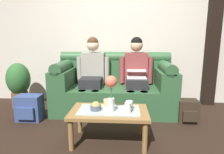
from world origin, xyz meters
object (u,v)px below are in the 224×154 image
at_px(flower_vase, 111,88).
at_px(backpack_left, 29,108).
at_px(coffee_table, 109,115).
at_px(cup_near_left, 107,103).
at_px(person_left, 92,71).
at_px(snack_bowl, 96,107).
at_px(cup_near_right, 128,108).
at_px(cup_far_center, 129,105).
at_px(couch, 114,88).
at_px(person_right, 136,72).
at_px(potted_plant, 19,83).
at_px(backpack_right, 188,111).

xyz_separation_m(flower_vase, backpack_left, (-1.25, 0.59, -0.47)).
relative_size(coffee_table, cup_near_left, 10.13).
relative_size(person_left, snack_bowl, 9.91).
distance_m(person_left, cup_near_left, 1.05).
bearing_deg(cup_near_right, cup_far_center, 80.43).
relative_size(person_left, cup_near_right, 10.53).
height_order(couch, flower_vase, couch).
relative_size(person_right, cup_near_left, 14.03).
bearing_deg(backpack_left, couch, 24.22).
relative_size(cup_far_center, potted_plant, 0.13).
height_order(person_left, backpack_right, person_left).
distance_m(person_right, cup_far_center, 1.10).
bearing_deg(person_left, cup_near_right, -63.80).
height_order(flower_vase, backpack_left, flower_vase).
height_order(coffee_table, cup_near_right, cup_near_right).
relative_size(couch, person_left, 1.58).
bearing_deg(backpack_right, cup_near_right, -140.78).
distance_m(cup_far_center, backpack_left, 1.56).
xyz_separation_m(person_right, backpack_right, (0.72, -0.46, -0.50)).
relative_size(person_left, coffee_table, 1.38).
distance_m(couch, coffee_table, 1.08).
height_order(person_left, snack_bowl, person_left).
height_order(flower_vase, cup_near_left, flower_vase).
distance_m(person_left, snack_bowl, 1.15).
bearing_deg(cup_far_center, cup_near_left, 160.14).
bearing_deg(cup_near_right, person_left, 116.20).
distance_m(cup_near_right, backpack_left, 1.58).
xyz_separation_m(couch, snack_bowl, (-0.15, -1.11, 0.05)).
bearing_deg(snack_bowl, potted_plant, 143.42).
relative_size(coffee_table, snack_bowl, 7.16).
bearing_deg(person_left, flower_vase, -70.89).
bearing_deg(coffee_table, cup_far_center, 1.58).
relative_size(cup_near_left, potted_plant, 0.11).
height_order(person_left, backpack_left, person_left).
distance_m(coffee_table, backpack_right, 1.26).
xyz_separation_m(person_right, cup_near_left, (-0.40, -0.98, -0.22)).
height_order(person_left, flower_vase, person_left).
relative_size(person_left, potted_plant, 1.57).
xyz_separation_m(couch, backpack_right, (1.08, -0.46, -0.22)).
bearing_deg(backpack_right, coffee_table, -150.32).
xyz_separation_m(person_right, cup_near_right, (-0.15, -1.17, -0.21)).
bearing_deg(couch, backpack_left, -155.78).
relative_size(coffee_table, backpack_right, 2.70).
height_order(couch, person_right, person_right).
height_order(person_left, cup_near_left, person_left).
bearing_deg(snack_bowl, cup_far_center, 4.97).
xyz_separation_m(snack_bowl, cup_far_center, (0.38, 0.03, 0.01)).
bearing_deg(snack_bowl, coffee_table, 10.15).
xyz_separation_m(snack_bowl, cup_near_right, (0.36, -0.07, 0.02)).
bearing_deg(backpack_left, backpack_right, 2.16).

